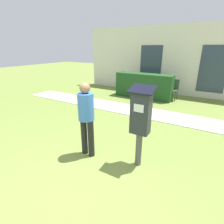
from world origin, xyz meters
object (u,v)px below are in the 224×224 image
object	(u,v)px
outdoor_chair_left	(149,87)
person_standing	(86,115)
parking_meter	(141,117)
outdoor_chair_middle	(173,88)

from	to	relation	value
outdoor_chair_left	person_standing	bearing A→B (deg)	-97.64
parking_meter	outdoor_chair_left	world-z (taller)	parking_meter
parking_meter	person_standing	world-z (taller)	parking_meter
person_standing	outdoor_chair_left	xyz separation A→B (m)	(-0.37, 4.85, -0.40)
parking_meter	outdoor_chair_left	xyz separation A→B (m)	(-1.44, 4.62, -0.49)
outdoor_chair_left	outdoor_chair_middle	size ratio (longest dim) A/B	1.00
parking_meter	outdoor_chair_left	distance (m)	4.87
outdoor_chair_left	outdoor_chair_middle	world-z (taller)	same
parking_meter	outdoor_chair_middle	size ratio (longest dim) A/B	1.77
person_standing	outdoor_chair_left	bearing A→B (deg)	103.78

